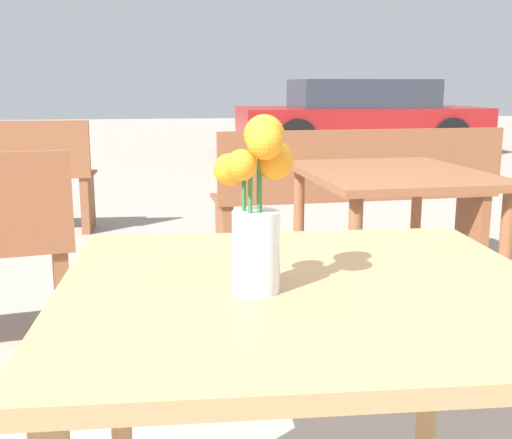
% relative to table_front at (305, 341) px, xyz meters
% --- Properties ---
extents(table_front, '(0.92, 0.87, 0.76)m').
position_rel_table_front_xyz_m(table_front, '(0.00, 0.00, 0.00)').
color(table_front, tan).
rests_on(table_front, ground_plane).
extents(flower_vase, '(0.13, 0.13, 0.30)m').
position_rel_table_front_xyz_m(flower_vase, '(-0.09, -0.03, 0.25)').
color(flower_vase, silver).
rests_on(flower_vase, table_front).
extents(bench_middle, '(1.76, 0.45, 0.85)m').
position_rel_table_front_xyz_m(bench_middle, '(0.94, 2.61, -0.18)').
color(bench_middle, brown).
rests_on(bench_middle, ground_plane).
extents(table_back, '(0.75, 0.92, 0.76)m').
position_rel_table_front_xyz_m(table_back, '(0.70, 1.44, -0.01)').
color(table_back, brown).
rests_on(table_back, ground_plane).
extents(parked_car, '(3.94, 1.82, 1.18)m').
position_rel_table_front_xyz_m(parked_car, '(3.04, 9.17, -0.08)').
color(parked_car, maroon).
rests_on(parked_car, ground_plane).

